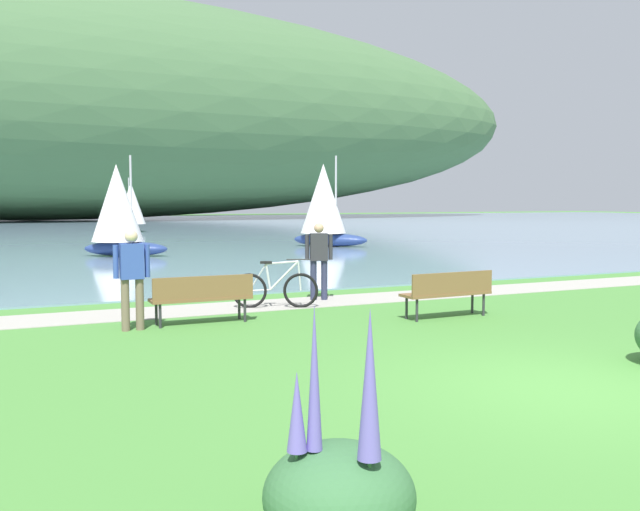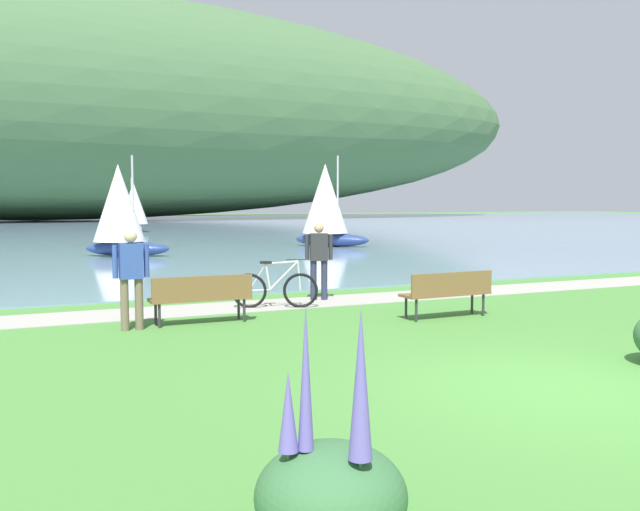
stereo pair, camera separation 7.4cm
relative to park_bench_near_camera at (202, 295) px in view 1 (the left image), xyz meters
The scene contains 13 objects.
ground_plane 6.58m from the park_bench_near_camera, 64.18° to the right, with size 200.00×200.00×0.00m, color #478438.
bay_water 43.32m from the park_bench_near_camera, 86.22° to the left, with size 180.00×80.00×0.04m, color #7A99B2.
distant_hillside 68.35m from the park_bench_near_camera, 90.75° to the left, with size 119.87×28.00×24.62m, color #42663D.
shoreline_path 3.31m from the park_bench_near_camera, 29.04° to the left, with size 60.00×1.50×0.01m, color #A39E93.
park_bench_near_camera is the anchor object (origin of this frame).
park_bench_further_along 4.55m from the park_bench_near_camera, 16.17° to the right, with size 1.82×0.54×0.88m.
bicycle_leaning_near_bench 2.18m from the park_bench_near_camera, 32.82° to the left, with size 1.66×0.73×1.01m.
person_at_shoreline 3.62m from the park_bench_near_camera, 30.51° to the left, with size 0.59×0.32×1.71m.
person_on_the_grass 1.31m from the park_bench_near_camera, behind, with size 0.61×0.22×1.71m.
echium_bush_beside_closest 8.21m from the park_bench_near_camera, 98.61° to the right, with size 0.98×0.98×1.58m.
sailboat_nearest_to_shore 20.28m from the park_bench_near_camera, 59.19° to the left, with size 3.40×3.34×4.22m.
sailboat_mid_bay 15.55m from the park_bench_near_camera, 87.23° to the left, with size 3.33×2.70×3.88m.
sailboat_toward_hillside 36.34m from the park_bench_near_camera, 82.92° to the left, with size 2.03×3.22×3.70m.
Camera 1 is at (-5.93, -6.01, 2.21)m, focal length 38.65 mm.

